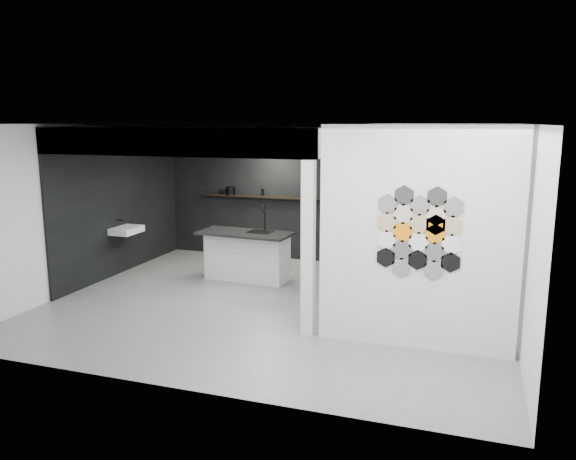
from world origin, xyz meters
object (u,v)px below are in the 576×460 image
at_px(stockpot, 231,191).
at_px(utensil_cup, 221,192).
at_px(glass_bowl, 331,196).
at_px(bottle_dark, 263,192).
at_px(wall_basin, 127,230).
at_px(kettle, 306,193).
at_px(kitchen_island, 247,255).
at_px(partition_panel, 417,239).
at_px(glass_vase, 331,195).

relative_size(stockpot, utensil_cup, 2.11).
xyz_separation_m(glass_bowl, bottle_dark, (-1.47, 0.00, 0.02)).
distance_m(wall_basin, stockpot, 2.45).
bearing_deg(utensil_cup, glass_bowl, 0.00).
bearing_deg(bottle_dark, kettle, 0.00).
distance_m(stockpot, bottle_dark, 0.72).
bearing_deg(kitchen_island, kettle, 73.18).
distance_m(partition_panel, kettle, 4.66).
relative_size(kitchen_island, glass_bowl, 13.58).
relative_size(glass_bowl, utensil_cup, 1.38).
bearing_deg(stockpot, glass_vase, 0.00).
bearing_deg(wall_basin, kitchen_island, 10.04).
relative_size(glass_vase, utensil_cup, 1.57).
bearing_deg(partition_panel, wall_basin, 161.77).
bearing_deg(partition_panel, glass_bowl, 118.23).
xyz_separation_m(wall_basin, utensil_cup, (0.97, 2.07, 0.52)).
relative_size(kitchen_island, stockpot, 8.90).
relative_size(wall_basin, utensil_cup, 6.51).
bearing_deg(glass_vase, partition_panel, -61.77).
height_order(wall_basin, bottle_dark, bottle_dark).
xyz_separation_m(glass_vase, bottle_dark, (-1.47, 0.00, -0.00)).
bearing_deg(bottle_dark, stockpot, 180.00).
bearing_deg(glass_vase, glass_bowl, 0.00).
xyz_separation_m(glass_bowl, utensil_cup, (-2.42, 0.00, 0.00)).
xyz_separation_m(wall_basin, bottle_dark, (1.92, 2.07, 0.54)).
bearing_deg(bottle_dark, glass_bowl, 0.00).
relative_size(partition_panel, glass_bowl, 22.02).
bearing_deg(stockpot, glass_bowl, 0.00).
bearing_deg(stockpot, kettle, 0.00).
distance_m(stockpot, glass_vase, 2.19).
xyz_separation_m(kitchen_island, utensil_cup, (-1.28, 1.67, 0.91)).
distance_m(glass_vase, utensil_cup, 2.42).
distance_m(wall_basin, kitchen_island, 2.32).
distance_m(partition_panel, bottle_dark, 5.25).
xyz_separation_m(wall_basin, glass_vase, (3.39, 2.07, 0.54)).
xyz_separation_m(partition_panel, kettle, (-2.60, 3.87, 0.01)).
distance_m(kitchen_island, stockpot, 2.19).
distance_m(bottle_dark, utensil_cup, 0.95).
relative_size(partition_panel, kitchen_island, 1.62).
bearing_deg(partition_panel, bottle_dark, 132.54).
bearing_deg(glass_vase, stockpot, 180.00).
bearing_deg(stockpot, partition_panel, -42.15).
relative_size(wall_basin, glass_bowl, 4.72).
distance_m(partition_panel, kitchen_island, 4.00).
bearing_deg(wall_basin, utensil_cup, 64.77).
height_order(partition_panel, wall_basin, partition_panel).
distance_m(wall_basin, utensil_cup, 2.34).
relative_size(wall_basin, stockpot, 3.09).
bearing_deg(bottle_dark, glass_vase, 0.00).
height_order(kitchen_island, glass_vase, glass_vase).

